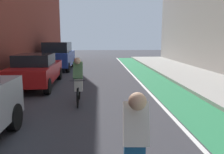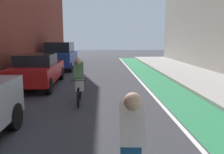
# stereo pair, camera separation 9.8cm
# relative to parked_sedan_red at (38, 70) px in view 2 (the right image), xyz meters

# --- Properties ---
(ground_plane) EXTENTS (76.02, 76.02, 0.00)m
(ground_plane) POSITION_rel_parked_sedan_red_xyz_m (2.83, -3.67, -0.79)
(ground_plane) COLOR #38383D
(bike_lane_paint) EXTENTS (1.60, 34.56, 0.00)m
(bike_lane_paint) POSITION_rel_parked_sedan_red_xyz_m (5.91, -1.67, -0.78)
(bike_lane_paint) COLOR #2D8451
(bike_lane_paint) RESTS_ON ground
(lane_divider_stripe) EXTENTS (0.12, 34.56, 0.00)m
(lane_divider_stripe) POSITION_rel_parked_sedan_red_xyz_m (5.01, -1.67, -0.78)
(lane_divider_stripe) COLOR white
(lane_divider_stripe) RESTS_ON ground
(parked_sedan_red) EXTENTS (1.94, 4.56, 1.53)m
(parked_sedan_red) POSITION_rel_parked_sedan_red_xyz_m (0.00, 0.00, 0.00)
(parked_sedan_red) COLOR red
(parked_sedan_red) RESTS_ON ground
(parked_suv_blue) EXTENTS (1.96, 4.44, 1.98)m
(parked_suv_blue) POSITION_rel_parked_sedan_red_xyz_m (-0.00, 6.04, 0.23)
(parked_suv_blue) COLOR navy
(parked_suv_blue) RESTS_ON ground
(cyclist_mid) EXTENTS (0.48, 1.67, 1.59)m
(cyclist_mid) POSITION_rel_parked_sedan_red_xyz_m (3.38, -7.91, 0.06)
(cyclist_mid) COLOR black
(cyclist_mid) RESTS_ON ground
(cyclist_trailing) EXTENTS (0.48, 1.71, 1.61)m
(cyclist_trailing) POSITION_rel_parked_sedan_red_xyz_m (2.21, -2.98, 0.02)
(cyclist_trailing) COLOR black
(cyclist_trailing) RESTS_ON ground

